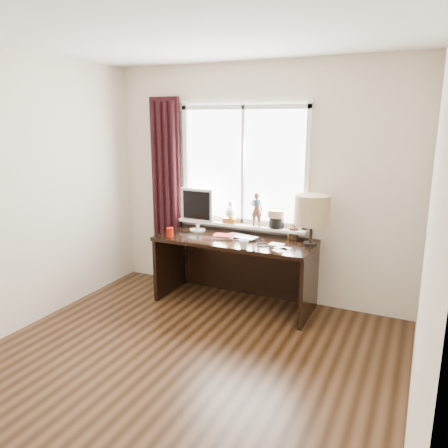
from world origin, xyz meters
The scene contains 17 objects.
floor centered at (0.00, 0.00, 0.00)m, with size 3.50×4.00×0.00m, color #452B19.
ceiling centered at (0.00, 0.00, 2.60)m, with size 3.50×4.00×0.00m, color white.
wall_back centered at (0.00, 2.00, 1.30)m, with size 3.50×2.60×0.00m, color beige.
wall_right centered at (1.75, 0.00, 1.30)m, with size 4.00×2.60×0.00m, color beige.
laptop centered at (-0.03, 1.67, 0.76)m, with size 0.35×0.23×0.03m, color silver.
mug centered at (0.13, 1.33, 0.80)m, with size 0.10×0.09×0.10m, color white.
red_cup centered at (-0.77, 1.40, 0.80)m, with size 0.08×0.08×0.10m, color maroon.
window centered at (-0.13, 1.95, 1.31)m, with size 1.52×0.20×1.40m.
curtain centered at (-1.13, 1.91, 1.12)m, with size 0.38×0.09×2.25m.
desk centered at (-0.10, 1.73, 0.51)m, with size 1.70×0.70×0.75m.
monitor centered at (-0.63, 1.76, 1.03)m, with size 0.40×0.18×0.49m.
notebook_stack centered at (-0.23, 1.61, 0.77)m, with size 0.26×0.23×0.03m.
brush_holder centered at (0.47, 1.89, 0.81)m, with size 0.09×0.09×0.25m.
icon_frame centered at (0.46, 1.89, 0.81)m, with size 0.10×0.03×0.13m.
table_lamp centered at (0.70, 1.71, 1.11)m, with size 0.35×0.35×0.52m.
loose_papers centered at (0.45, 1.52, 0.75)m, with size 0.27×0.33×0.00m.
desk_cables centered at (0.16, 1.64, 0.75)m, with size 0.38×0.41×0.01m.
Camera 1 is at (1.72, -2.51, 2.01)m, focal length 35.00 mm.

